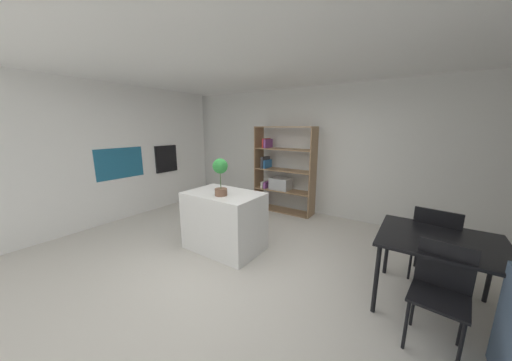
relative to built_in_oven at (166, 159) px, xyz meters
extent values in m
plane|color=beige|center=(3.04, -1.18, -1.14)|extent=(10.30, 10.30, 0.00)
cube|color=white|center=(3.04, -1.18, 1.59)|extent=(7.47, 5.42, 0.06)
cube|color=silver|center=(3.04, 1.50, 0.21)|extent=(7.47, 0.06, 2.70)
cube|color=white|center=(-0.33, -1.18, 0.21)|extent=(0.61, 4.87, 2.70)
cube|color=#1E6084|center=(-0.02, -1.07, 0.02)|extent=(0.01, 0.95, 0.61)
cube|color=black|center=(0.00, 0.00, 0.00)|extent=(0.04, 0.56, 0.62)
cylinder|color=#B7BABC|center=(-0.03, 0.00, 0.26)|extent=(0.02, 0.45, 0.02)
cube|color=white|center=(2.58, -0.91, -0.69)|extent=(1.14, 0.76, 0.90)
cylinder|color=brown|center=(2.65, -1.04, -0.19)|extent=(0.18, 0.18, 0.10)
cylinder|color=#476633|center=(2.65, -1.04, -0.01)|extent=(0.01, 0.01, 0.25)
sphere|color=#2F8D3C|center=(2.65, -1.04, 0.19)|extent=(0.22, 0.22, 0.22)
cube|color=#997551|center=(1.84, 1.18, -0.20)|extent=(0.02, 0.38, 1.88)
cube|color=#997551|center=(3.17, 1.18, -0.20)|extent=(0.02, 0.38, 1.88)
cube|color=#997551|center=(2.51, 1.18, 0.73)|extent=(1.35, 0.38, 0.02)
cube|color=#997551|center=(2.51, 1.18, -1.13)|extent=(1.35, 0.38, 0.02)
cube|color=#997551|center=(2.51, 1.18, -0.66)|extent=(1.31, 0.38, 0.02)
cube|color=#997551|center=(2.51, 1.18, -0.20)|extent=(1.31, 0.38, 0.02)
cube|color=#997551|center=(2.51, 1.18, 0.26)|extent=(1.31, 0.38, 0.02)
cube|color=red|center=(1.92, 1.18, -1.02)|extent=(0.03, 0.32, 0.19)
cube|color=#38383D|center=(1.97, 1.18, -1.02)|extent=(0.04, 0.32, 0.19)
cube|color=silver|center=(2.01, 1.18, -0.57)|extent=(0.05, 0.32, 0.15)
cube|color=#8E4793|center=(2.09, 1.18, -0.57)|extent=(0.06, 0.32, 0.14)
cube|color=#38383D|center=(2.01, 1.18, -0.06)|extent=(0.06, 0.32, 0.26)
cube|color=#2D6BAD|center=(2.08, 1.18, -0.10)|extent=(0.04, 0.32, 0.18)
cube|color=red|center=(2.04, 1.18, 0.37)|extent=(0.03, 0.32, 0.21)
cube|color=#8E4793|center=(2.09, 1.18, 0.37)|extent=(0.05, 0.32, 0.19)
cube|color=#B7BABC|center=(2.42, 1.18, -0.52)|extent=(0.44, 0.32, 0.26)
cube|color=black|center=(5.26, -0.68, -0.38)|extent=(1.11, 0.97, 0.03)
cylinder|color=black|center=(4.77, -1.10, -0.77)|extent=(0.04, 0.04, 0.74)
cylinder|color=black|center=(5.75, -1.10, -0.77)|extent=(0.04, 0.04, 0.74)
cylinder|color=black|center=(4.77, -0.25, -0.77)|extent=(0.04, 0.04, 0.74)
cylinder|color=black|center=(5.75, -0.25, -0.77)|extent=(0.04, 0.04, 0.74)
cube|color=black|center=(5.26, -1.28, -0.66)|extent=(0.46, 0.45, 0.03)
cube|color=black|center=(5.28, -1.09, -0.44)|extent=(0.42, 0.08, 0.42)
cylinder|color=black|center=(5.06, -1.43, -0.90)|extent=(0.03, 0.03, 0.47)
cylinder|color=black|center=(5.42, -1.47, -0.90)|extent=(0.03, 0.03, 0.47)
cylinder|color=black|center=(5.10, -1.09, -0.90)|extent=(0.03, 0.03, 0.47)
cylinder|color=black|center=(5.46, -1.13, -0.90)|extent=(0.03, 0.03, 0.47)
cube|color=black|center=(5.26, -0.07, -0.68)|extent=(0.52, 0.50, 0.03)
cube|color=black|center=(5.23, -0.28, -0.43)|extent=(0.46, 0.09, 0.48)
cylinder|color=black|center=(5.48, 0.09, -0.92)|extent=(0.03, 0.03, 0.45)
cylinder|color=black|center=(5.09, 0.14, -0.92)|extent=(0.03, 0.03, 0.45)
cylinder|color=black|center=(5.43, -0.29, -0.92)|extent=(0.03, 0.03, 0.45)
cylinder|color=black|center=(5.04, -0.24, -0.92)|extent=(0.03, 0.03, 0.45)
camera|label=1|loc=(5.02, -3.63, 0.74)|focal=17.42mm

